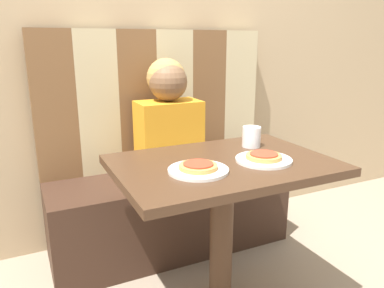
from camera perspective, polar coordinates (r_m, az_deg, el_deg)
The scene contains 10 objects.
wall_back at distance 2.27m, azimuth -6.66°, elevation 18.37°, with size 7.00×0.05×2.60m.
booth_seat at distance 2.21m, azimuth -3.34°, elevation -10.13°, with size 1.35×0.46×0.45m.
booth_backrest at distance 2.21m, azimuth -5.54°, elevation 6.69°, with size 1.35×0.07×0.79m.
dining_table at distance 1.57m, azimuth 4.66°, elevation -6.41°, with size 0.88×0.61×0.70m.
person at distance 2.04m, azimuth -3.64°, elevation 4.17°, with size 0.34×0.23×0.64m.
plate_left at distance 1.41m, azimuth 0.96°, elevation -4.01°, with size 0.23×0.23×0.01m.
plate_right at distance 1.56m, azimuth 10.86°, elevation -2.38°, with size 0.23×0.23×0.01m.
pizza_left at distance 1.40m, azimuth 0.97°, elevation -3.39°, with size 0.15×0.15×0.02m.
pizza_right at distance 1.55m, azimuth 10.89°, elevation -1.82°, with size 0.15×0.15×0.02m.
drinking_cup at distance 1.75m, azimuth 9.05°, elevation 1.10°, with size 0.09×0.09×0.09m.
Camera 1 is at (-0.74, -1.26, 1.18)m, focal length 35.00 mm.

